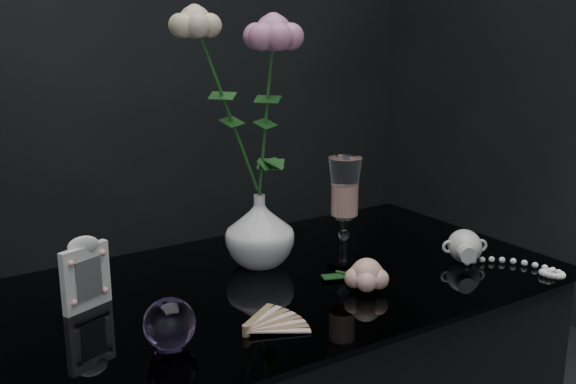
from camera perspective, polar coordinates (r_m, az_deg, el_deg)
vase at (r=1.31m, az=-2.41°, el=-3.25°), size 0.17×0.17×0.14m
wine_glass at (r=1.31m, az=4.79°, el=-1.68°), size 0.07×0.07×0.21m
picture_frame at (r=1.17m, az=-16.79°, el=-6.54°), size 0.11×0.10×0.13m
paperweight at (r=1.02m, az=-10.00°, el=-10.91°), size 0.10×0.10×0.08m
paper_fan at (r=1.05m, az=-3.58°, el=-11.54°), size 0.20×0.16×0.02m
loose_rose at (r=1.21m, az=6.68°, el=-6.95°), size 0.17×0.20×0.06m
pearl_jar at (r=1.39m, az=14.74°, el=-4.33°), size 0.31×0.32×0.07m
roses at (r=1.24m, az=-3.67°, el=8.43°), size 0.24×0.12×0.40m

